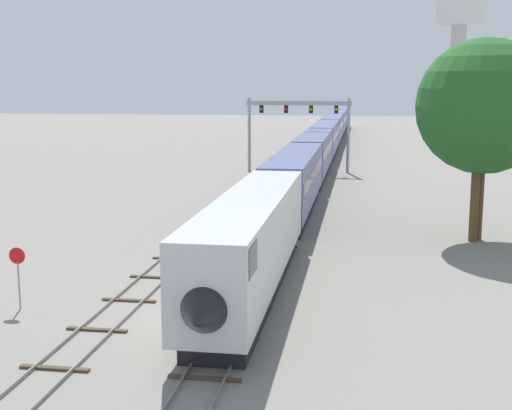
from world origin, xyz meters
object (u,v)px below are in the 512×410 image
(stop_sign, at_px, (18,269))
(trackside_tree_left, at_px, (484,106))
(signal_gantry, at_px, (298,118))
(trackside_tree_mid, at_px, (480,109))
(water_tower, at_px, (459,26))
(passenger_train, at_px, (325,139))

(stop_sign, bearing_deg, trackside_tree_left, 38.36)
(signal_gantry, relative_size, trackside_tree_mid, 1.04)
(stop_sign, bearing_deg, water_tower, 72.56)
(trackside_tree_left, bearing_deg, water_tower, 84.13)
(passenger_train, height_order, trackside_tree_left, trackside_tree_left)
(water_tower, relative_size, stop_sign, 9.04)
(passenger_train, xyz_separation_m, stop_sign, (-10.00, -67.92, -0.74))
(passenger_train, relative_size, trackside_tree_mid, 12.82)
(passenger_train, height_order, trackside_tree_mid, trackside_tree_mid)
(stop_sign, distance_m, trackside_tree_left, 29.83)
(trackside_tree_mid, bearing_deg, water_tower, 83.92)
(water_tower, bearing_deg, passenger_train, -124.18)
(stop_sign, distance_m, trackside_tree_mid, 29.17)
(trackside_tree_mid, bearing_deg, trackside_tree_left, 56.79)
(signal_gantry, relative_size, trackside_tree_left, 0.93)
(passenger_train, xyz_separation_m, trackside_tree_left, (12.77, -49.90, 6.07))
(passenger_train, relative_size, water_tower, 5.71)
(trackside_tree_left, bearing_deg, trackside_tree_mid, -123.21)
(signal_gantry, distance_m, trackside_tree_mid, 37.37)
(signal_gantry, distance_m, stop_sign, 52.53)
(water_tower, xyz_separation_m, trackside_tree_mid, (-8.69, -81.52, -11.52))
(signal_gantry, relative_size, water_tower, 0.46)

